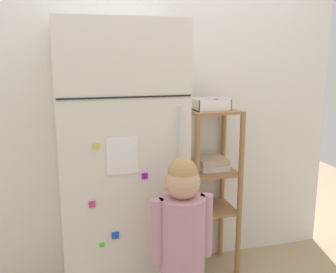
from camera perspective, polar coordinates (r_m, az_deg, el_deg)
kitchen_wall_back at (r=2.67m, az=-2.50°, el=3.05°), size 2.77×0.03×2.21m
refrigerator at (r=2.37m, az=-7.11°, el=-4.39°), size 0.72×0.61×1.71m
child_standing at (r=2.05m, az=2.09°, el=-14.12°), size 0.33×0.24×1.02m
pantry_shelf_unit at (r=2.69m, az=6.31°, el=-6.03°), size 0.35×0.33×1.17m
fruit_bin at (r=2.56m, az=6.58°, el=4.62°), size 0.22×0.19×0.08m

